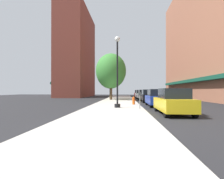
% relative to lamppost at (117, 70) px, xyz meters
% --- Properties ---
extents(ground_plane, '(90.00, 90.00, 0.00)m').
position_rel_lamppost_xyz_m(ground_plane, '(3.71, 10.90, -3.20)').
color(ground_plane, '#232326').
extents(sidewalk_slab, '(4.80, 50.00, 0.12)m').
position_rel_lamppost_xyz_m(sidewalk_slab, '(-0.29, 11.90, -3.14)').
color(sidewalk_slab, '#B7B2A8').
rests_on(sidewalk_slab, ground).
extents(building_right_brick, '(6.80, 40.00, 22.54)m').
position_rel_lamppost_xyz_m(building_right_brick, '(14.70, 14.90, 8.05)').
color(building_right_brick, '#9E6047').
rests_on(building_right_brick, ground).
extents(building_far_background, '(6.80, 18.00, 21.22)m').
position_rel_lamppost_xyz_m(building_far_background, '(-11.30, 29.90, 7.39)').
color(building_far_background, brown).
rests_on(building_far_background, ground).
extents(lamppost, '(0.48, 0.48, 5.90)m').
position_rel_lamppost_xyz_m(lamppost, '(0.00, 0.00, 0.00)').
color(lamppost, black).
rests_on(lamppost, sidewalk_slab).
extents(fire_hydrant, '(0.33, 0.26, 0.79)m').
position_rel_lamppost_xyz_m(fire_hydrant, '(1.51, 3.43, -2.68)').
color(fire_hydrant, '#E05614').
rests_on(fire_hydrant, sidewalk_slab).
extents(parking_meter_near, '(0.14, 0.09, 1.31)m').
position_rel_lamppost_xyz_m(parking_meter_near, '(1.76, -1.08, -2.25)').
color(parking_meter_near, slate).
rests_on(parking_meter_near, sidewalk_slab).
extents(tree_near, '(4.65, 4.65, 7.11)m').
position_rel_lamppost_xyz_m(tree_near, '(-1.51, 12.90, 1.34)').
color(tree_near, '#4C3823').
rests_on(tree_near, sidewalk_slab).
extents(tree_mid, '(5.20, 5.20, 7.73)m').
position_rel_lamppost_xyz_m(tree_mid, '(-1.97, 18.18, 1.65)').
color(tree_mid, '#4C3823').
rests_on(tree_mid, sidewalk_slab).
extents(car_yellow, '(1.80, 4.30, 1.66)m').
position_rel_lamppost_xyz_m(car_yellow, '(3.71, -3.14, -2.39)').
color(car_yellow, black).
rests_on(car_yellow, ground).
extents(car_blue, '(1.80, 4.30, 1.66)m').
position_rel_lamppost_xyz_m(car_blue, '(3.71, 2.79, -2.39)').
color(car_blue, black).
rests_on(car_blue, ground).
extents(car_black, '(1.80, 4.30, 1.66)m').
position_rel_lamppost_xyz_m(car_black, '(3.71, 9.14, -2.39)').
color(car_black, black).
rests_on(car_black, ground).
extents(car_silver, '(1.80, 4.30, 1.66)m').
position_rel_lamppost_xyz_m(car_silver, '(3.71, 14.84, -2.39)').
color(car_silver, black).
rests_on(car_silver, ground).
extents(car_white, '(1.80, 4.30, 1.66)m').
position_rel_lamppost_xyz_m(car_white, '(3.71, 20.71, -2.39)').
color(car_white, black).
rests_on(car_white, ground).
extents(car_red, '(1.80, 4.30, 1.66)m').
position_rel_lamppost_xyz_m(car_red, '(3.71, 26.57, -2.39)').
color(car_red, black).
rests_on(car_red, ground).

